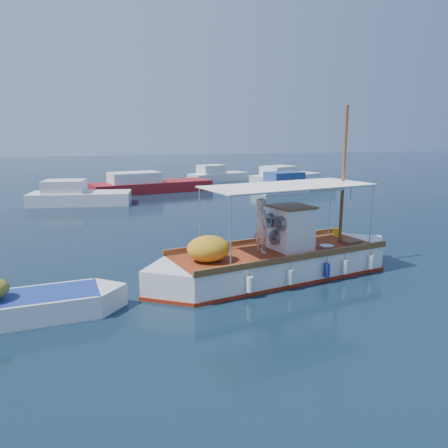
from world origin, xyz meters
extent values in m
plane|color=black|center=(0.00, 0.00, 0.00)|extent=(160.00, 160.00, 0.00)
cube|color=white|center=(0.20, -0.33, 0.33)|extent=(7.30, 3.66, 1.02)
cube|color=white|center=(-3.22, -1.02, 0.33)|extent=(2.28, 2.28, 1.02)
cube|color=white|center=(3.61, 0.37, 0.33)|extent=(2.28, 2.28, 1.02)
cube|color=maroon|center=(0.20, -0.33, 0.02)|extent=(7.40, 3.76, 0.17)
cube|color=maroon|center=(0.20, -0.33, 0.82)|extent=(7.26, 3.48, 0.06)
cube|color=brown|center=(-0.04, 0.82, 0.93)|extent=(6.94, 1.50, 0.19)
cube|color=brown|center=(0.43, -1.47, 0.93)|extent=(6.94, 1.50, 0.19)
cube|color=white|center=(0.65, -0.23, 1.53)|extent=(1.33, 1.41, 1.39)
cube|color=brown|center=(0.65, -0.23, 2.26)|extent=(1.44, 1.52, 0.06)
cylinder|color=slate|center=(0.12, -0.65, 1.81)|extent=(0.29, 0.50, 0.46)
cylinder|color=slate|center=(0.00, -0.06, 1.81)|extent=(0.29, 0.50, 0.46)
cylinder|color=slate|center=(0.06, -0.35, 1.30)|extent=(0.29, 0.50, 0.46)
cylinder|color=brown|center=(2.75, 0.19, 3.16)|extent=(0.13, 0.13, 4.65)
cylinder|color=brown|center=(2.02, 0.04, 2.79)|extent=(1.66, 0.41, 0.07)
cylinder|color=silver|center=(-2.29, 0.21, 1.88)|extent=(0.05, 0.05, 2.09)
cylinder|color=silver|center=(-1.88, -1.79, 1.88)|extent=(0.05, 0.05, 2.09)
cylinder|color=silver|center=(2.91, 1.27, 1.88)|extent=(0.05, 0.05, 2.09)
cylinder|color=silver|center=(3.31, -0.74, 1.88)|extent=(0.05, 0.05, 2.09)
cube|color=white|center=(0.51, -0.26, 2.95)|extent=(5.82, 3.28, 0.04)
ellipsoid|color=gold|center=(-2.26, -0.83, 1.23)|extent=(1.50, 1.34, 0.78)
cube|color=yellow|center=(1.28, 0.41, 1.02)|extent=(0.26, 0.21, 0.37)
cylinder|color=yellow|center=(3.07, 0.92, 0.99)|extent=(0.33, 0.33, 0.32)
cube|color=brown|center=(3.00, -0.14, 0.89)|extent=(0.68, 0.53, 0.11)
cylinder|color=#B2B2B2|center=(1.85, -0.51, 0.89)|extent=(0.55, 0.55, 0.11)
cylinder|color=white|center=(2.39, -0.88, 2.35)|extent=(0.28, 0.08, 0.28)
cylinder|color=white|center=(-1.37, -1.97, 0.42)|extent=(0.22, 0.22, 0.45)
cylinder|color=navy|center=(1.37, -1.42, 0.42)|extent=(0.22, 0.22, 0.45)
cylinder|color=white|center=(3.19, -1.05, 0.42)|extent=(0.22, 0.22, 0.45)
imported|color=#C0AF9F|center=(-0.41, -0.34, 1.72)|extent=(0.47, 0.67, 1.76)
cube|color=white|center=(-7.42, -1.67, 0.21)|extent=(4.04, 1.89, 0.77)
cube|color=white|center=(-5.47, -1.49, 0.21)|extent=(1.52, 1.52, 0.77)
cube|color=navy|center=(-7.42, -1.67, 0.58)|extent=(4.03, 1.72, 0.04)
cube|color=silver|center=(-6.42, 16.72, 0.30)|extent=(6.63, 3.35, 1.00)
cube|color=silver|center=(-7.36, 16.87, 1.20)|extent=(2.82, 2.41, 0.80)
cube|color=maroon|center=(-1.16, 21.70, 0.30)|extent=(9.75, 4.71, 1.00)
cube|color=silver|center=(-2.54, 21.40, 1.20)|extent=(4.16, 3.11, 0.80)
cube|color=silver|center=(9.69, 18.56, 0.30)|extent=(7.02, 3.38, 1.00)
cube|color=navy|center=(8.70, 18.38, 1.20)|extent=(2.99, 2.33, 0.80)
cube|color=silver|center=(11.69, 24.59, 0.30)|extent=(7.59, 5.31, 1.00)
cube|color=silver|center=(10.72, 24.15, 1.20)|extent=(3.52, 3.19, 0.80)
cube|color=silver|center=(5.94, 27.51, 0.30)|extent=(6.18, 3.83, 1.00)
cube|color=silver|center=(5.11, 27.22, 1.20)|extent=(2.77, 2.38, 0.80)
camera|label=1|loc=(-5.32, -12.95, 4.60)|focal=35.00mm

